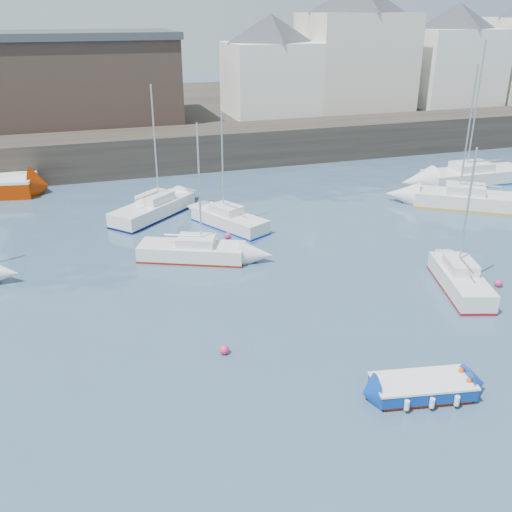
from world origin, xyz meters
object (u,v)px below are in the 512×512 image
object	(u,v)px
sailboat_c	(460,280)
sailboat_g	(474,175)
buoy_near	(224,353)
sailboat_f	(229,219)
sailboat_h	(153,209)
sailboat_b	(192,251)
sailboat_d	(469,199)
buoy_mid	(498,286)
blue_dinghy	(422,387)
buoy_far	(228,239)

from	to	relation	value
sailboat_c	sailboat_g	bearing A→B (deg)	50.85
sailboat_c	buoy_near	world-z (taller)	sailboat_c
sailboat_f	sailboat_h	xyz separation A→B (m)	(-4.05, 3.33, 0.04)
sailboat_b	sailboat_c	xyz separation A→B (m)	(11.15, -7.35, 0.04)
sailboat_b	sailboat_d	distance (m)	19.42
sailboat_g	buoy_mid	xyz separation A→B (m)	(-10.18, -15.20, -0.58)
buoy_mid	sailboat_g	bearing A→B (deg)	56.20
sailboat_h	buoy_near	distance (m)	16.58
blue_dinghy	sailboat_h	bearing A→B (deg)	105.47
sailboat_d	buoy_near	size ratio (longest dim) A/B	23.74
sailboat_d	sailboat_c	bearing A→B (deg)	-128.58
sailboat_h	sailboat_f	bearing A→B (deg)	-39.48
sailboat_d	sailboat_g	world-z (taller)	sailboat_g
sailboat_b	buoy_near	xyz separation A→B (m)	(-0.75, -9.19, -0.46)
sailboat_g	buoy_far	bearing A→B (deg)	-165.65
sailboat_c	buoy_mid	bearing A→B (deg)	-8.75
sailboat_d	buoy_far	size ratio (longest dim) A/B	22.93
sailboat_c	buoy_mid	size ratio (longest dim) A/B	17.58
blue_dinghy	buoy_mid	world-z (taller)	blue_dinghy
sailboat_g	buoy_near	world-z (taller)	sailboat_g
sailboat_b	sailboat_d	xyz separation A→B (m)	(19.22, 2.77, 0.08)
sailboat_d	buoy_near	world-z (taller)	sailboat_d
sailboat_b	buoy_mid	bearing A→B (deg)	-30.29
sailboat_b	sailboat_c	size ratio (longest dim) A/B	1.08
buoy_mid	buoy_far	xyz separation A→B (m)	(-10.57, 9.90, 0.00)
blue_dinghy	sailboat_b	bearing A→B (deg)	109.73
sailboat_b	sailboat_h	world-z (taller)	sailboat_h
sailboat_f	buoy_mid	xyz separation A→B (m)	(9.97, -11.71, -0.48)
blue_dinghy	sailboat_g	xyz separation A→B (m)	(18.34, 21.32, 0.22)
sailboat_b	blue_dinghy	bearing A→B (deg)	-70.27
buoy_mid	sailboat_b	bearing A→B (deg)	149.71
sailboat_g	sailboat_f	bearing A→B (deg)	-170.16
sailboat_g	sailboat_h	bearing A→B (deg)	-179.62
buoy_mid	blue_dinghy	bearing A→B (deg)	-143.16
blue_dinghy	sailboat_b	xyz separation A→B (m)	(-4.94, 13.77, 0.11)
blue_dinghy	buoy_near	bearing A→B (deg)	141.15
sailboat_g	buoy_far	xyz separation A→B (m)	(-20.75, -5.31, -0.58)
sailboat_c	sailboat_d	size ratio (longest dim) A/B	0.73
sailboat_g	buoy_far	size ratio (longest dim) A/B	25.80
sailboat_c	sailboat_h	bearing A→B (deg)	129.29
sailboat_h	buoy_far	xyz separation A→B (m)	(3.44, -5.15, -0.52)
sailboat_b	sailboat_c	world-z (taller)	sailboat_b
sailboat_d	buoy_far	world-z (taller)	sailboat_d
sailboat_b	sailboat_f	world-z (taller)	sailboat_b
blue_dinghy	buoy_mid	xyz separation A→B (m)	(8.16, 6.12, -0.36)
sailboat_f	buoy_near	distance (m)	13.81
sailboat_b	buoy_near	size ratio (longest dim) A/B	18.76
sailboat_f	buoy_near	bearing A→B (deg)	-106.34
sailboat_f	sailboat_h	size ratio (longest dim) A/B	0.85
sailboat_d	sailboat_f	distance (m)	16.14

